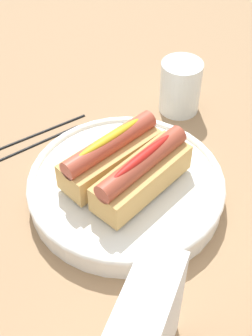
{
  "coord_description": "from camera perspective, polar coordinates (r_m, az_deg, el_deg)",
  "views": [
    {
      "loc": [
        0.35,
        0.23,
        0.51
      ],
      "look_at": [
        -0.01,
        -0.01,
        0.06
      ],
      "focal_mm": 50.55,
      "sensor_mm": 36.0,
      "label": 1
    }
  ],
  "objects": [
    {
      "name": "hotdog_front",
      "position": [
        0.64,
        -1.89,
        1.62
      ],
      "size": [
        0.16,
        0.08,
        0.06
      ],
      "color": "tan",
      "rests_on": "serving_bowl"
    },
    {
      "name": "chopstick_far",
      "position": [
        0.78,
        -12.13,
        3.52
      ],
      "size": [
        0.2,
        0.09,
        0.01
      ],
      "primitive_type": "cylinder",
      "rotation": [
        0.0,
        1.57,
        -0.4
      ],
      "color": "black",
      "rests_on": "ground_plane"
    },
    {
      "name": "ground_plane",
      "position": [
        0.66,
        0.22,
        -4.63
      ],
      "size": [
        2.4,
        2.4,
        0.0
      ],
      "primitive_type": "plane",
      "color": "#9E7A56"
    },
    {
      "name": "water_glass",
      "position": [
        0.8,
        6.54,
        9.46
      ],
      "size": [
        0.07,
        0.07,
        0.09
      ],
      "color": "white",
      "rests_on": "ground_plane"
    },
    {
      "name": "serving_bowl",
      "position": [
        0.66,
        -0.0,
        -2.27
      ],
      "size": [
        0.27,
        0.27,
        0.04
      ],
      "color": "white",
      "rests_on": "ground_plane"
    },
    {
      "name": "hotdog_back",
      "position": [
        0.62,
        1.96,
        -0.66
      ],
      "size": [
        0.16,
        0.07,
        0.06
      ],
      "color": "tan",
      "rests_on": "serving_bowl"
    },
    {
      "name": "chopstick_near",
      "position": [
        0.75,
        -12.98,
        1.9
      ],
      "size": [
        0.21,
        0.08,
        0.01
      ],
      "primitive_type": "cylinder",
      "rotation": [
        0.0,
        1.57,
        -0.37
      ],
      "color": "black",
      "rests_on": "ground_plane"
    },
    {
      "name": "napkin_box",
      "position": [
        0.48,
        2.28,
        -19.45
      ],
      "size": [
        0.12,
        0.07,
        0.15
      ],
      "primitive_type": "cube",
      "rotation": [
        0.0,
        0.0,
        0.22
      ],
      "color": "white",
      "rests_on": "ground_plane"
    }
  ]
}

